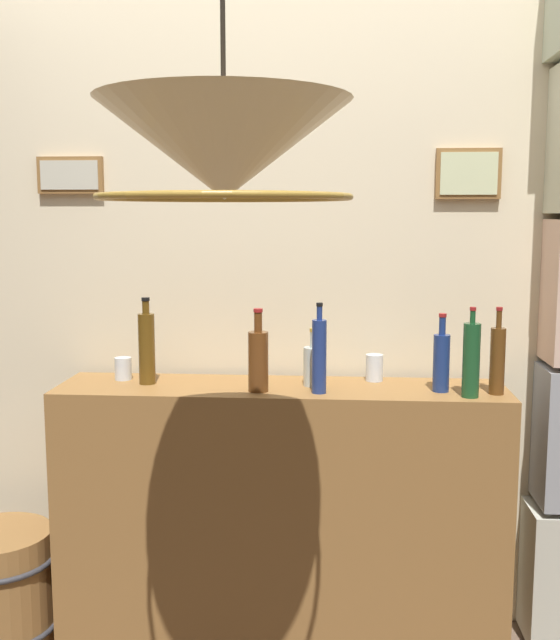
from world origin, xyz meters
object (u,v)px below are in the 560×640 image
Objects in this scene: pendant_lamp at (224,153)px; wooden_barrel at (1,591)px; liquor_bottle_sherry at (441,361)px; glass_tumbler_rocks at (374,368)px; liquor_bottle_scotch at (497,359)px; liquor_bottle_whiskey at (319,355)px; liquor_bottle_brandy at (258,359)px; liquor_bottle_tequila at (471,359)px; glass_tumbler_highball at (123,369)px; liquor_bottle_rye at (147,347)px; liquor_bottle_gin at (314,365)px.

wooden_barrel is at bearing 142.39° from pendant_lamp.
glass_tumbler_rocks is at bearing 145.31° from liquor_bottle_sherry.
liquor_bottle_scotch is 0.96× the size of liquor_bottle_whiskey.
liquor_bottle_brandy is 0.64× the size of wooden_barrel.
liquor_bottle_tequila reaches higher than liquor_bottle_sherry.
liquor_bottle_whiskey is 0.30m from glass_tumbler_rocks.
liquor_bottle_scotch is 3.06× the size of glass_tumbler_rocks.
liquor_bottle_scotch is at bearing -7.85° from liquor_bottle_sherry.
liquor_bottle_tequila is at bearing -152.66° from liquor_bottle_scotch.
glass_tumbler_highball is (-1.17, 0.10, -0.07)m from liquor_bottle_sherry.
pendant_lamp is at bearing -135.85° from liquor_bottle_scotch.
liquor_bottle_tequila is at bearing -5.91° from liquor_bottle_rye.
liquor_bottle_tequila is 0.40m from glass_tumbler_rocks.
liquor_bottle_whiskey is 1.02m from pendant_lamp.
glass_tumbler_highball is at bearing 174.53° from liquor_bottle_scotch.
liquor_bottle_gin is 0.72m from glass_tumbler_highball.
liquor_bottle_brandy is (-0.73, 0.03, -0.02)m from liquor_bottle_tequila.
liquor_bottle_gin is 0.62m from liquor_bottle_rye.
glass_tumbler_rocks is (0.84, 0.11, -0.09)m from liquor_bottle_rye.
liquor_bottle_whiskey is 0.69× the size of wooden_barrel.
liquor_bottle_scotch is at bearing 1.77° from wooden_barrel.
glass_tumbler_rocks is 1.62m from wooden_barrel.
glass_tumbler_rocks is (0.22, 0.10, -0.03)m from liquor_bottle_gin.
liquor_bottle_whiskey is 1.08× the size of liquor_bottle_brandy.
liquor_bottle_tequila is at bearing 0.16° from wooden_barrel.
liquor_bottle_brandy is (-0.19, -0.10, 0.04)m from liquor_bottle_gin.
pendant_lamp is (0.53, -0.93, 0.72)m from glass_tumbler_highball.
liquor_bottle_whiskey is at bearing -172.74° from liquor_bottle_sherry.
glass_tumbler_rocks is at bearing 9.75° from wooden_barrel.
liquor_bottle_rye is 3.79× the size of glass_tumbler_highball.
liquor_bottle_sherry is at bearing -34.69° from glass_tumbler_rocks.
liquor_bottle_scotch is 0.46m from glass_tumbler_rocks.
liquor_bottle_rye is 0.70× the size of wooden_barrel.
liquor_bottle_scotch is at bearing -7.47° from liquor_bottle_gin.
pendant_lamp is (-0.83, -0.80, 0.64)m from liquor_bottle_scotch.
liquor_bottle_brandy is (-0.21, 0.01, -0.02)m from liquor_bottle_whiskey.
liquor_bottle_tequila is at bearing -8.17° from glass_tumbler_highball.
liquor_bottle_whiskey is 0.76m from glass_tumbler_highball.
wooden_barrel is at bearing -178.23° from liquor_bottle_scotch.
liquor_bottle_gin is at bearing 6.84° from wooden_barrel.
liquor_bottle_sherry is at bearing 7.26° from liquor_bottle_whiskey.
glass_tumbler_rocks is 0.15× the size of pendant_lamp.
liquor_bottle_sherry is 1.18m from glass_tumbler_highball.
liquor_bottle_rye is at bearing -178.61° from liquor_bottle_gin.
liquor_bottle_tequila is 0.46× the size of pendant_lamp.
liquor_bottle_sherry is 0.87× the size of liquor_bottle_whiskey.
liquor_bottle_rye reaches higher than liquor_bottle_scotch.
liquor_bottle_rye is at bearing 177.70° from liquor_bottle_sherry.
liquor_bottle_whiskey reaches higher than glass_tumbler_rocks.
wooden_barrel is at bearing -177.93° from liquor_bottle_brandy.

